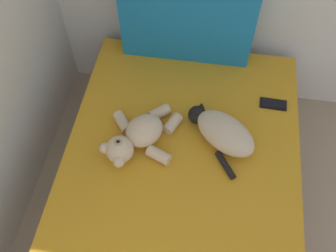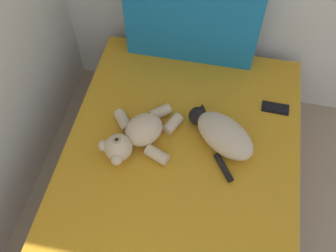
{
  "view_description": "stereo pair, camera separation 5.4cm",
  "coord_description": "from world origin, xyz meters",
  "px_view_note": "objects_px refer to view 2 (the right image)",
  "views": [
    {
      "loc": [
        0.98,
        2.23,
        2.19
      ],
      "look_at": [
        0.81,
        3.35,
        0.52
      ],
      "focal_mm": 41.1,
      "sensor_mm": 36.0,
      "label": 1
    },
    {
      "loc": [
        1.03,
        2.24,
        2.19
      ],
      "look_at": [
        0.81,
        3.35,
        0.52
      ],
      "focal_mm": 41.1,
      "sensor_mm": 36.0,
      "label": 2
    }
  ],
  "objects_px": {
    "patterned_cushion": "(192,21)",
    "teddy_bear": "(137,135)",
    "cat": "(222,134)",
    "bed": "(173,209)",
    "cell_phone": "(275,108)"
  },
  "relations": [
    {
      "from": "cat",
      "to": "bed",
      "type": "bearing_deg",
      "value": -120.75
    },
    {
      "from": "patterned_cushion",
      "to": "teddy_bear",
      "type": "distance_m",
      "value": 0.73
    },
    {
      "from": "patterned_cushion",
      "to": "cat",
      "type": "xyz_separation_m",
      "value": [
        0.26,
        -0.6,
        -0.18
      ]
    },
    {
      "from": "cell_phone",
      "to": "teddy_bear",
      "type": "bearing_deg",
      "value": -152.49
    },
    {
      "from": "teddy_bear",
      "to": "cell_phone",
      "type": "height_order",
      "value": "teddy_bear"
    },
    {
      "from": "cat",
      "to": "cell_phone",
      "type": "height_order",
      "value": "cat"
    },
    {
      "from": "patterned_cushion",
      "to": "cell_phone",
      "type": "distance_m",
      "value": 0.68
    },
    {
      "from": "bed",
      "to": "patterned_cushion",
      "type": "xyz_separation_m",
      "value": [
        -0.07,
        0.92,
        0.5
      ]
    },
    {
      "from": "patterned_cushion",
      "to": "bed",
      "type": "bearing_deg",
      "value": -85.46
    },
    {
      "from": "bed",
      "to": "cat",
      "type": "bearing_deg",
      "value": 59.25
    },
    {
      "from": "bed",
      "to": "cat",
      "type": "distance_m",
      "value": 0.49
    },
    {
      "from": "cell_phone",
      "to": "patterned_cushion",
      "type": "bearing_deg",
      "value": 148.6
    },
    {
      "from": "bed",
      "to": "teddy_bear",
      "type": "height_order",
      "value": "teddy_bear"
    },
    {
      "from": "teddy_bear",
      "to": "cell_phone",
      "type": "bearing_deg",
      "value": 27.51
    },
    {
      "from": "teddy_bear",
      "to": "cell_phone",
      "type": "distance_m",
      "value": 0.79
    }
  ]
}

